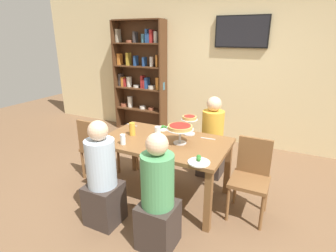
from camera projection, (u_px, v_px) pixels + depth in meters
name	position (u px, v px, depth m)	size (l,w,h in m)	color
ground_plane	(165.00, 194.00, 3.37)	(12.00, 12.00, 0.00)	brown
rear_partition	(219.00, 66.00, 4.78)	(8.00, 0.12, 2.80)	beige
dining_table	(164.00, 148.00, 3.16)	(1.50, 0.90, 0.74)	brown
bookshelf	(140.00, 76.00, 5.37)	(1.11, 0.30, 2.21)	#4C2D19
television	(242.00, 32.00, 4.36)	(0.88, 0.05, 0.52)	black
diner_near_right	(158.00, 201.00, 2.41)	(0.34, 0.34, 1.15)	#382D28
diner_far_right	(212.00, 142.00, 3.72)	(0.34, 0.34, 1.15)	#382D28
diner_near_left	(103.00, 181.00, 2.73)	(0.34, 0.34, 1.15)	#382D28
chair_head_west	(96.00, 146.00, 3.61)	(0.40, 0.40, 0.87)	brown
chair_head_east	(251.00, 174.00, 2.88)	(0.40, 0.40, 0.87)	brown
deep_dish_pizza_stand	(180.00, 129.00, 2.99)	(0.31, 0.31, 0.22)	silver
personal_pizza_stand	(189.00, 121.00, 3.27)	(0.20, 0.20, 0.24)	silver
salad_plate_near_diner	(199.00, 161.00, 2.58)	(0.22, 0.22, 0.06)	white
salad_plate_far_diner	(162.00, 128.00, 3.50)	(0.20, 0.20, 0.05)	white
beer_glass_amber_tall	(132.00, 129.00, 3.27)	(0.07, 0.07, 0.16)	gold
water_glass_clear_near	(123.00, 139.00, 3.00)	(0.06, 0.06, 0.12)	white
water_glass_clear_far	(158.00, 131.00, 3.28)	(0.08, 0.08, 0.11)	white
cutlery_fork_near	(109.00, 141.00, 3.11)	(0.18, 0.02, 0.01)	silver
cutlery_knife_near	(208.00, 138.00, 3.18)	(0.18, 0.02, 0.01)	silver
cutlery_fork_far	(132.00, 125.00, 3.66)	(0.18, 0.02, 0.01)	silver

